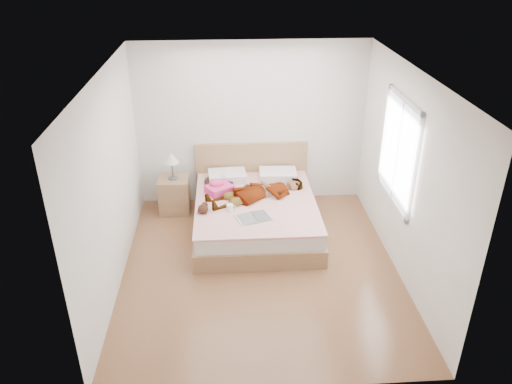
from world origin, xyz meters
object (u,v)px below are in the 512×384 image
(woman, at_px, (258,189))
(coffee_mug, at_px, (230,208))
(towel, at_px, (219,188))
(plush_toy, at_px, (203,208))
(phone, at_px, (223,174))
(nightstand, at_px, (174,192))
(magazine, at_px, (254,218))
(bed, at_px, (255,212))

(woman, distance_m, coffee_mug, 0.60)
(towel, relative_size, plush_toy, 1.96)
(towel, bearing_deg, phone, 72.92)
(towel, bearing_deg, nightstand, 151.52)
(woman, distance_m, magazine, 0.67)
(plush_toy, bearing_deg, towel, 70.29)
(magazine, xyz_separation_m, nightstand, (-1.19, 1.19, -0.18))
(magazine, bearing_deg, phone, 110.99)
(plush_toy, xyz_separation_m, nightstand, (-0.50, 0.97, -0.24))
(bed, bearing_deg, coffee_mug, -134.56)
(coffee_mug, xyz_separation_m, nightstand, (-0.87, 0.97, -0.23))
(bed, height_order, plush_toy, bed)
(magazine, height_order, plush_toy, plush_toy)
(woman, relative_size, nightstand, 1.52)
(towel, height_order, coffee_mug, towel)
(towel, relative_size, nightstand, 0.46)
(phone, distance_m, bed, 0.77)
(woman, relative_size, plush_toy, 6.47)
(magazine, distance_m, nightstand, 1.69)
(phone, xyz_separation_m, bed, (0.46, -0.46, -0.42))
(phone, height_order, towel, phone)
(coffee_mug, height_order, nightstand, nightstand)
(towel, bearing_deg, bed, -21.20)
(towel, distance_m, plush_toy, 0.63)
(bed, distance_m, nightstand, 1.38)
(bed, relative_size, plush_toy, 8.75)
(plush_toy, distance_m, nightstand, 1.12)
(woman, distance_m, phone, 0.65)
(woman, height_order, plush_toy, woman)
(magazine, distance_m, coffee_mug, 0.39)
(phone, xyz_separation_m, plush_toy, (-0.29, -0.84, -0.12))
(woman, relative_size, towel, 3.30)
(woman, bearing_deg, magazine, -29.89)
(magazine, bearing_deg, towel, 120.91)
(towel, distance_m, magazine, 0.94)
(magazine, height_order, nightstand, nightstand)
(plush_toy, bearing_deg, nightstand, 116.98)
(towel, bearing_deg, woman, -14.62)
(woman, xyz_separation_m, towel, (-0.58, 0.15, -0.03))
(woman, distance_m, nightstand, 1.42)
(bed, bearing_deg, magazine, -95.21)
(bed, distance_m, coffee_mug, 0.61)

